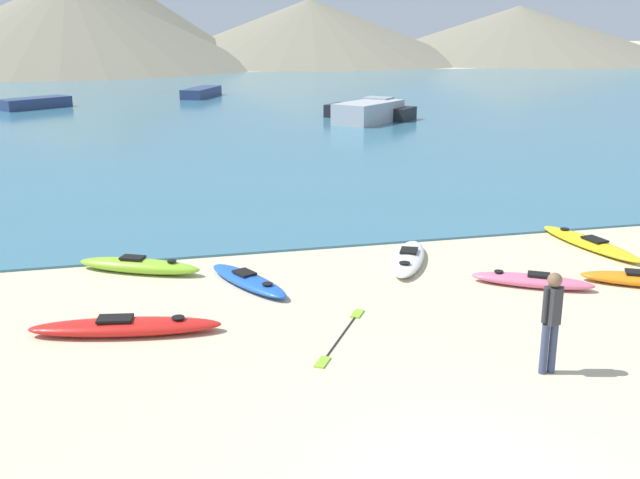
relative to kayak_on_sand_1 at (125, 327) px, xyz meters
The scene contains 17 objects.
bay_water 39.64m from the kayak_on_sand_1, 83.86° to the left, with size 160.00×70.00×0.06m, color teal.
far_hill_left 88.74m from the kayak_on_sand_1, 94.04° to the left, with size 47.61×47.61×11.18m, color gray.
far_hill_midleft 96.12m from the kayak_on_sand_1, 91.21° to the left, with size 39.74×39.74×12.81m, color gray.
far_hill_midright 100.51m from the kayak_on_sand_1, 74.69° to the left, with size 48.20×48.20×8.89m, color gray.
far_hill_right 111.80m from the kayak_on_sand_1, 58.11° to the left, with size 50.10×50.10×8.05m, color gray.
kayak_on_sand_1 is the anchor object (origin of this frame).
kayak_on_sand_3 3.39m from the kayak_on_sand_1, 38.65° to the left, with size 1.74×2.80×0.29m.
kayak_on_sand_4 7.21m from the kayak_on_sand_1, 22.45° to the left, with size 1.97×2.95×0.31m.
kayak_on_sand_5 3.65m from the kayak_on_sand_1, 85.06° to the left, with size 2.97×1.91×0.38m.
kayak_on_sand_6 12.04m from the kayak_on_sand_1, 13.66° to the left, with size 1.20×3.57×0.30m.
kayak_on_sand_7 8.76m from the kayak_on_sand_1, ahead, with size 2.57×1.87×0.32m.
person_near_foreground 7.67m from the kayak_on_sand_1, 26.26° to the right, with size 0.36×0.28×1.76m.
moored_boat_0 33.00m from the kayak_on_sand_1, 64.21° to the left, with size 5.21×5.07×1.28m.
moored_boat_1 40.76m from the kayak_on_sand_1, 98.28° to the left, with size 4.77×4.16×0.71m.
moored_boat_3 31.03m from the kayak_on_sand_1, 63.93° to the left, with size 4.86×4.62×1.18m.
moored_boat_4 45.85m from the kayak_on_sand_1, 82.82° to the left, with size 3.58×5.16×0.72m.
loose_paddle 4.05m from the kayak_on_sand_1, 15.91° to the right, with size 1.62×2.46×0.03m.
Camera 1 is at (-3.86, -7.40, 5.64)m, focal length 42.00 mm.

